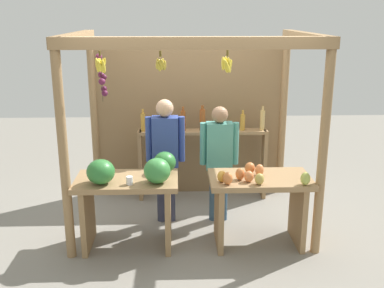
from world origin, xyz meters
TOP-DOWN VIEW (x-y plane):
  - ground_plane at (0.00, 0.00)m, footprint 12.00×12.00m
  - market_stall at (-0.01, 0.40)m, footprint 2.82×1.93m
  - fruit_counter_left at (-0.69, -0.71)m, footprint 1.13×0.69m
  - fruit_counter_right at (0.73, -0.69)m, footprint 1.13×0.65m
  - bottle_shelf_unit at (0.18, 0.68)m, footprint 1.80×0.22m
  - vendor_man at (-0.32, -0.05)m, footprint 0.48×0.21m
  - vendor_woman at (0.34, -0.05)m, footprint 0.48×0.20m

SIDE VIEW (x-z plane):
  - ground_plane at x=0.00m, z-range 0.00..0.00m
  - fruit_counter_right at x=0.73m, z-range 0.12..1.07m
  - fruit_counter_left at x=-0.69m, z-range 0.17..1.26m
  - bottle_shelf_unit at x=0.18m, z-range 0.12..1.47m
  - vendor_woman at x=0.34m, z-range 0.14..1.62m
  - vendor_man at x=-0.32m, z-range 0.15..1.73m
  - market_stall at x=-0.01m, z-range 0.20..2.55m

